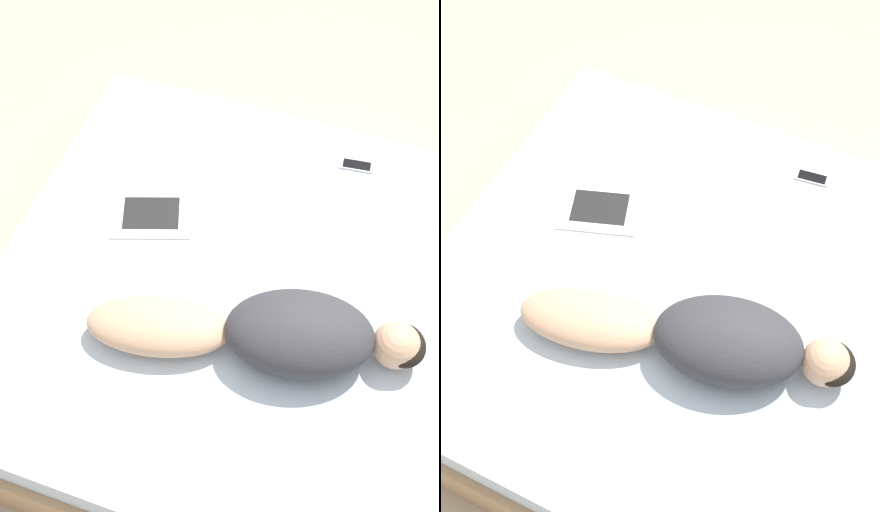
{
  "view_description": "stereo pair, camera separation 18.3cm",
  "coord_description": "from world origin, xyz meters",
  "views": [
    {
      "loc": [
        1.46,
        0.28,
        2.81
      ],
      "look_at": [
        -0.07,
        -0.26,
        0.49
      ],
      "focal_mm": 50.0,
      "sensor_mm": 36.0,
      "label": 1
    },
    {
      "loc": [
        1.39,
        0.45,
        2.81
      ],
      "look_at": [
        -0.07,
        -0.26,
        0.49
      ],
      "focal_mm": 50.0,
      "sensor_mm": 36.0,
      "label": 2
    }
  ],
  "objects": [
    {
      "name": "ground_plane",
      "position": [
        0.0,
        0.0,
        0.0
      ],
      "size": [
        12.0,
        12.0,
        0.0
      ],
      "primitive_type": "plane",
      "color": "#B7A88E"
    },
    {
      "name": "cell_phone",
      "position": [
        -0.76,
        0.14,
        0.45
      ],
      "size": [
        0.08,
        0.15,
        0.01
      ],
      "rotation": [
        0.0,
        0.0,
        0.11
      ],
      "color": "silver",
      "rests_on": "bed"
    },
    {
      "name": "bed",
      "position": [
        0.0,
        0.0,
        0.22
      ],
      "size": [
        1.99,
        2.29,
        0.44
      ],
      "color": "tan",
      "rests_on": "ground_plane"
    },
    {
      "name": "open_magazine",
      "position": [
        -0.32,
        -0.65,
        0.45
      ],
      "size": [
        0.61,
        0.49,
        0.01
      ],
      "rotation": [
        0.0,
        0.0,
        0.33
      ],
      "color": "silver",
      "rests_on": "bed"
    },
    {
      "name": "person",
      "position": [
        0.22,
        0.05,
        0.54
      ],
      "size": [
        0.54,
        1.25,
        0.22
      ],
      "rotation": [
        0.0,
        0.0,
        0.24
      ],
      "color": "tan",
      "rests_on": "bed"
    }
  ]
}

